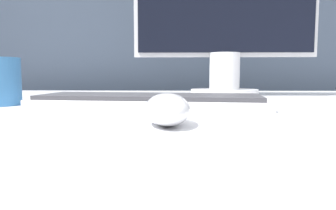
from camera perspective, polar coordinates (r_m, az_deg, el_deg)
partition_panel at (r=1.36m, az=3.08°, el=-0.76°), size 5.00×0.03×1.37m
computer_mouse_near at (r=0.41m, az=-0.12°, el=-0.73°), size 0.07×0.11×0.04m
keyboard at (r=0.64m, az=-3.18°, el=0.73°), size 0.46×0.20×0.02m
monitor at (r=0.96m, az=10.00°, el=17.18°), size 0.51×0.19×0.50m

